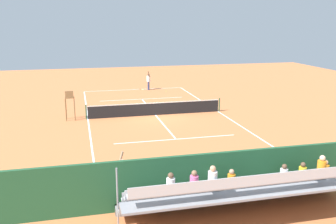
# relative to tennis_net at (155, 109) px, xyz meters

# --- Properties ---
(ground_plane) EXTENTS (60.00, 60.00, 0.00)m
(ground_plane) POSITION_rel_tennis_net_xyz_m (0.00, 0.00, -0.50)
(ground_plane) COLOR #D17542
(court_line_markings) EXTENTS (10.10, 22.20, 0.01)m
(court_line_markings) POSITION_rel_tennis_net_xyz_m (0.00, -0.04, -0.50)
(court_line_markings) COLOR white
(court_line_markings) RESTS_ON ground
(tennis_net) EXTENTS (10.30, 0.10, 1.07)m
(tennis_net) POSITION_rel_tennis_net_xyz_m (0.00, 0.00, 0.00)
(tennis_net) COLOR black
(tennis_net) RESTS_ON ground
(backdrop_wall) EXTENTS (18.00, 0.16, 2.00)m
(backdrop_wall) POSITION_rel_tennis_net_xyz_m (0.00, 14.00, 0.50)
(backdrop_wall) COLOR #235633
(backdrop_wall) RESTS_ON ground
(bleacher_stand) EXTENTS (9.06, 2.40, 2.48)m
(bleacher_stand) POSITION_rel_tennis_net_xyz_m (-0.08, 15.33, 0.44)
(bleacher_stand) COLOR gray
(bleacher_stand) RESTS_ON ground
(umpire_chair) EXTENTS (0.67, 0.67, 2.14)m
(umpire_chair) POSITION_rel_tennis_net_xyz_m (6.20, -0.09, 0.81)
(umpire_chair) COLOR olive
(umpire_chair) RESTS_ON ground
(courtside_bench) EXTENTS (1.80, 0.40, 0.93)m
(courtside_bench) POSITION_rel_tennis_net_xyz_m (-2.33, 13.27, 0.06)
(courtside_bench) COLOR #33383D
(courtside_bench) RESTS_ON ground
(equipment_bag) EXTENTS (0.90, 0.36, 0.36)m
(equipment_bag) POSITION_rel_tennis_net_xyz_m (-0.44, 13.40, -0.32)
(equipment_bag) COLOR black
(equipment_bag) RESTS_ON ground
(tennis_player) EXTENTS (0.37, 0.54, 1.93)m
(tennis_player) POSITION_rel_tennis_net_xyz_m (-1.46, -10.50, 0.51)
(tennis_player) COLOR navy
(tennis_player) RESTS_ON ground
(tennis_racket) EXTENTS (0.54, 0.49, 0.03)m
(tennis_racket) POSITION_rel_tennis_net_xyz_m (-0.86, -10.78, -0.49)
(tennis_racket) COLOR black
(tennis_racket) RESTS_ON ground
(tennis_ball_near) EXTENTS (0.07, 0.07, 0.07)m
(tennis_ball_near) POSITION_rel_tennis_net_xyz_m (-3.03, -9.16, -0.47)
(tennis_ball_near) COLOR #CCDB33
(tennis_ball_near) RESTS_ON ground
(line_judge) EXTENTS (0.41, 0.55, 1.93)m
(line_judge) POSITION_rel_tennis_net_xyz_m (4.03, 12.99, 0.51)
(line_judge) COLOR #232328
(line_judge) RESTS_ON ground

